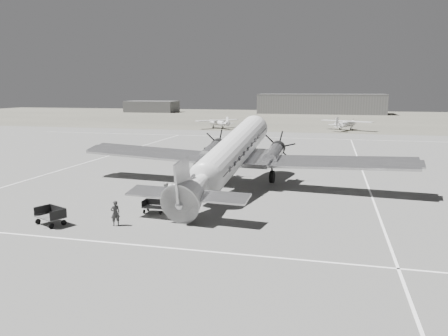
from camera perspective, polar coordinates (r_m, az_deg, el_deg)
ground at (r=36.31m, az=-0.45°, el=-2.72°), size 260.00×260.00×0.00m
taxi_line_near at (r=23.54m, az=-8.99°, el=-10.12°), size 60.00×0.15×0.01m
taxi_line_right at (r=35.40m, az=18.77°, el=-3.61°), size 0.15×80.00×0.01m
taxi_line_left at (r=52.36m, az=-17.09°, el=0.84°), size 0.15×60.00×0.01m
taxi_line_horizon at (r=75.25m, az=7.07°, el=3.95°), size 90.00×0.15×0.01m
grass_infield at (r=129.85m, az=9.97°, el=6.48°), size 260.00×90.00×0.01m
hangar_main at (r=154.42m, az=12.53°, el=8.19°), size 42.00×14.00×6.60m
shed_secondary at (r=162.44m, az=-9.41°, el=7.92°), size 18.00×10.00×4.00m
dc3_airliner at (r=35.26m, az=0.77°, el=1.51°), size 31.03×22.86×5.59m
light_plane_left at (r=92.64m, az=-0.74°, el=5.82°), size 12.65×12.61×2.05m
light_plane_right at (r=91.33m, az=15.61°, el=5.44°), size 13.44×12.51×2.22m
baggage_cart_near at (r=29.63m, az=-9.12°, el=-4.99°), size 1.53×1.09×0.86m
baggage_cart_far at (r=28.72m, az=-21.72°, el=-5.87°), size 2.27×1.99×1.07m
ground_crew at (r=27.30m, az=-14.01°, el=-5.73°), size 0.66×0.66×1.55m
ramp_agent at (r=31.19m, az=-7.49°, el=-3.38°), size 0.91×1.00×1.69m
passenger at (r=31.80m, az=-6.95°, el=-3.33°), size 0.65×0.81×1.45m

